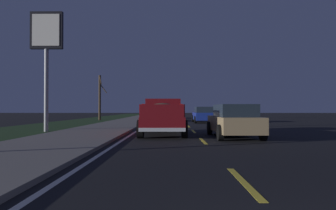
{
  "coord_description": "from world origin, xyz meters",
  "views": [
    {
      "loc": [
        -1.26,
        1.31,
        1.33
      ],
      "look_at": [
        16.64,
        1.52,
        1.57
      ],
      "focal_mm": 31.64,
      "sensor_mm": 36.0,
      "label": 1
    }
  ],
  "objects_px": {
    "gas_price_sign": "(47,41)",
    "sedan_blue": "(203,115)",
    "sedan_tan": "(234,121)",
    "sedan_white": "(169,114)",
    "sedan_red": "(168,113)",
    "pickup_truck": "(163,116)",
    "bare_tree_far": "(100,96)"
  },
  "relations": [
    {
      "from": "sedan_blue",
      "to": "sedan_white",
      "type": "bearing_deg",
      "value": 43.43
    },
    {
      "from": "sedan_tan",
      "to": "sedan_red",
      "type": "xyz_separation_m",
      "value": [
        27.8,
        3.4,
        0.0
      ]
    },
    {
      "from": "sedan_red",
      "to": "bare_tree_far",
      "type": "bearing_deg",
      "value": 128.75
    },
    {
      "from": "sedan_blue",
      "to": "sedan_tan",
      "type": "xyz_separation_m",
      "value": [
        -14.96,
        0.2,
        0.0
      ]
    },
    {
      "from": "sedan_white",
      "to": "bare_tree_far",
      "type": "height_order",
      "value": "bare_tree_far"
    },
    {
      "from": "sedan_white",
      "to": "sedan_blue",
      "type": "bearing_deg",
      "value": -136.57
    },
    {
      "from": "sedan_blue",
      "to": "bare_tree_far",
      "type": "height_order",
      "value": "bare_tree_far"
    },
    {
      "from": "sedan_tan",
      "to": "gas_price_sign",
      "type": "bearing_deg",
      "value": 71.6
    },
    {
      "from": "pickup_truck",
      "to": "sedan_tan",
      "type": "relative_size",
      "value": 1.23
    },
    {
      "from": "sedan_tan",
      "to": "pickup_truck",
      "type": "bearing_deg",
      "value": 66.79
    },
    {
      "from": "gas_price_sign",
      "to": "sedan_blue",
      "type": "bearing_deg",
      "value": -42.25
    },
    {
      "from": "sedan_blue",
      "to": "sedan_tan",
      "type": "distance_m",
      "value": 14.97
    },
    {
      "from": "sedan_white",
      "to": "sedan_tan",
      "type": "relative_size",
      "value": 0.99
    },
    {
      "from": "pickup_truck",
      "to": "sedan_red",
      "type": "xyz_separation_m",
      "value": [
        26.36,
        0.05,
        -0.2
      ]
    },
    {
      "from": "sedan_blue",
      "to": "sedan_tan",
      "type": "bearing_deg",
      "value": 179.23
    },
    {
      "from": "sedan_white",
      "to": "gas_price_sign",
      "type": "xyz_separation_m",
      "value": [
        -15.15,
        7.07,
        4.54
      ]
    },
    {
      "from": "sedan_tan",
      "to": "bare_tree_far",
      "type": "xyz_separation_m",
      "value": [
        21.32,
        11.47,
        2.04
      ]
    },
    {
      "from": "sedan_white",
      "to": "gas_price_sign",
      "type": "distance_m",
      "value": 17.32
    },
    {
      "from": "sedan_red",
      "to": "gas_price_sign",
      "type": "distance_m",
      "value": 25.73
    },
    {
      "from": "sedan_blue",
      "to": "sedan_red",
      "type": "height_order",
      "value": "same"
    },
    {
      "from": "sedan_tan",
      "to": "sedan_red",
      "type": "relative_size",
      "value": 1.0
    },
    {
      "from": "sedan_white",
      "to": "gas_price_sign",
      "type": "bearing_deg",
      "value": 155.0
    },
    {
      "from": "sedan_white",
      "to": "sedan_red",
      "type": "bearing_deg",
      "value": 1.16
    },
    {
      "from": "pickup_truck",
      "to": "sedan_white",
      "type": "bearing_deg",
      "value": -0.46
    },
    {
      "from": "sedan_blue",
      "to": "sedan_tan",
      "type": "relative_size",
      "value": 0.99
    },
    {
      "from": "sedan_white",
      "to": "bare_tree_far",
      "type": "relative_size",
      "value": 0.82
    },
    {
      "from": "sedan_tan",
      "to": "gas_price_sign",
      "type": "height_order",
      "value": "gas_price_sign"
    },
    {
      "from": "sedan_white",
      "to": "sedan_tan",
      "type": "distance_m",
      "value": 18.85
    },
    {
      "from": "pickup_truck",
      "to": "sedan_red",
      "type": "height_order",
      "value": "pickup_truck"
    },
    {
      "from": "sedan_tan",
      "to": "sedan_red",
      "type": "height_order",
      "value": "same"
    },
    {
      "from": "sedan_white",
      "to": "bare_tree_far",
      "type": "bearing_deg",
      "value": 71.57
    },
    {
      "from": "pickup_truck",
      "to": "bare_tree_far",
      "type": "height_order",
      "value": "bare_tree_far"
    }
  ]
}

